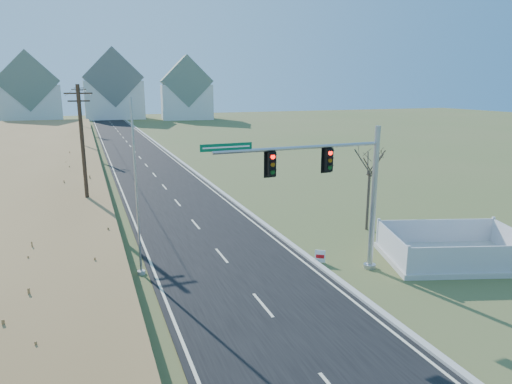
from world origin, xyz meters
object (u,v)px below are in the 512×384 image
at_px(flagpole, 137,207).
at_px(fence_enclosure, 453,255).
at_px(traffic_signal_mast, 342,186).
at_px(open_sign, 320,256).
at_px(bare_tree, 370,160).

bearing_deg(flagpole, fence_enclosure, -14.50).
relative_size(traffic_signal_mast, flagpole, 1.06).
bearing_deg(open_sign, traffic_signal_mast, -50.46).
distance_m(traffic_signal_mast, open_sign, 4.30).
relative_size(fence_enclosure, bare_tree, 1.44).
distance_m(traffic_signal_mast, bare_tree, 7.59).
bearing_deg(flagpole, open_sign, -11.53).
bearing_deg(bare_tree, flagpole, -171.65).
relative_size(fence_enclosure, flagpole, 0.95).
height_order(fence_enclosure, open_sign, fence_enclosure).
bearing_deg(fence_enclosure, traffic_signal_mast, -168.02).
xyz_separation_m(traffic_signal_mast, flagpole, (-8.94, 3.35, -1.00)).
bearing_deg(open_sign, flagpole, -157.13).
height_order(fence_enclosure, bare_tree, bare_tree).
bearing_deg(traffic_signal_mast, flagpole, 157.40).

